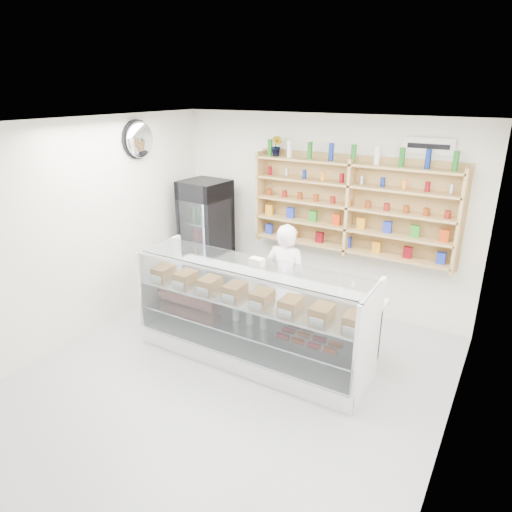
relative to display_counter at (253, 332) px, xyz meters
The scene contains 8 objects.
room 1.23m from the display_counter, 88.58° to the right, with size 5.00×5.00×5.00m.
display_counter is the anchor object (origin of this frame).
shop_worker 0.86m from the display_counter, 86.27° to the left, with size 0.56×0.36×1.52m, color white.
drinks_cooler 2.18m from the display_counter, 141.51° to the left, with size 0.69×0.68×1.81m.
wall_shelving 2.18m from the display_counter, 73.18° to the left, with size 2.84×0.28×1.33m.
potted_plant 2.70m from the display_counter, 110.08° to the left, with size 0.16×0.13×0.29m, color #1E6626.
security_mirror 3.06m from the display_counter, 165.28° to the left, with size 0.15×0.50×0.50m, color silver.
wall_sign 3.13m from the display_counter, 52.37° to the left, with size 0.62×0.03×0.20m, color white.
Camera 1 is at (2.50, -3.51, 3.13)m, focal length 32.00 mm.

